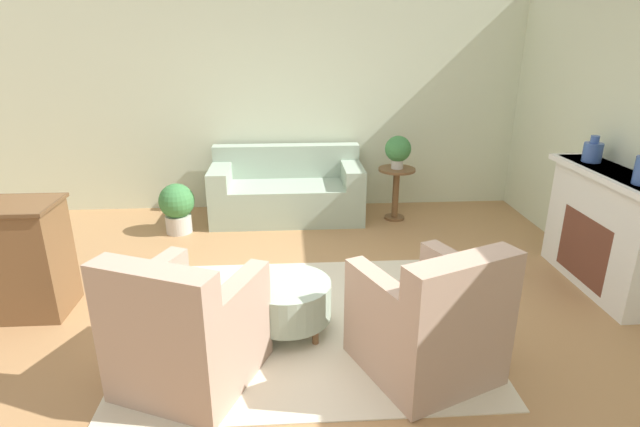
{
  "coord_description": "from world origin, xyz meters",
  "views": [
    {
      "loc": [
        -0.12,
        -3.51,
        2.23
      ],
      "look_at": [
        0.15,
        0.55,
        0.75
      ],
      "focal_mm": 28.0,
      "sensor_mm": 36.0,
      "label": 1
    }
  ],
  "objects_px": {
    "armchair_right": "(430,325)",
    "potted_plant_on_side_table": "(398,150)",
    "armchair_left": "(186,334)",
    "ottoman_table": "(288,300)",
    "vase_mantel_near": "(593,151)",
    "potted_plant_floor": "(177,206)",
    "side_table": "(396,186)",
    "couch": "(287,192)"
  },
  "relations": [
    {
      "from": "armchair_left",
      "to": "side_table",
      "type": "bearing_deg",
      "value": 56.05
    },
    {
      "from": "ottoman_table",
      "to": "potted_plant_on_side_table",
      "type": "relative_size",
      "value": 1.69
    },
    {
      "from": "couch",
      "to": "side_table",
      "type": "xyz_separation_m",
      "value": [
        1.35,
        -0.16,
        0.11
      ]
    },
    {
      "from": "armchair_left",
      "to": "ottoman_table",
      "type": "distance_m",
      "value": 0.88
    },
    {
      "from": "vase_mantel_near",
      "to": "potted_plant_on_side_table",
      "type": "height_order",
      "value": "vase_mantel_near"
    },
    {
      "from": "ottoman_table",
      "to": "potted_plant_floor",
      "type": "bearing_deg",
      "value": 120.48
    },
    {
      "from": "armchair_left",
      "to": "ottoman_table",
      "type": "relative_size",
      "value": 1.59
    },
    {
      "from": "armchair_right",
      "to": "potted_plant_on_side_table",
      "type": "relative_size",
      "value": 2.7
    },
    {
      "from": "armchair_right",
      "to": "side_table",
      "type": "bearing_deg",
      "value": 82.34
    },
    {
      "from": "armchair_left",
      "to": "potted_plant_floor",
      "type": "height_order",
      "value": "armchair_left"
    },
    {
      "from": "couch",
      "to": "potted_plant_on_side_table",
      "type": "relative_size",
      "value": 4.65
    },
    {
      "from": "vase_mantel_near",
      "to": "armchair_left",
      "type": "bearing_deg",
      "value": -156.79
    },
    {
      "from": "armchair_left",
      "to": "vase_mantel_near",
      "type": "xyz_separation_m",
      "value": [
        3.52,
        1.51,
        0.82
      ]
    },
    {
      "from": "side_table",
      "to": "vase_mantel_near",
      "type": "height_order",
      "value": "vase_mantel_near"
    },
    {
      "from": "ottoman_table",
      "to": "potted_plant_floor",
      "type": "distance_m",
      "value": 2.51
    },
    {
      "from": "armchair_right",
      "to": "side_table",
      "type": "xyz_separation_m",
      "value": [
        0.41,
        3.02,
        0.06
      ]
    },
    {
      "from": "armchair_left",
      "to": "ottoman_table",
      "type": "bearing_deg",
      "value": 40.59
    },
    {
      "from": "side_table",
      "to": "ottoman_table",
      "type": "bearing_deg",
      "value": -119.15
    },
    {
      "from": "armchair_left",
      "to": "vase_mantel_near",
      "type": "height_order",
      "value": "vase_mantel_near"
    },
    {
      "from": "vase_mantel_near",
      "to": "potted_plant_on_side_table",
      "type": "xyz_separation_m",
      "value": [
        -1.49,
        1.51,
        -0.3
      ]
    },
    {
      "from": "couch",
      "to": "ottoman_table",
      "type": "height_order",
      "value": "couch"
    },
    {
      "from": "vase_mantel_near",
      "to": "potted_plant_floor",
      "type": "relative_size",
      "value": 0.41
    },
    {
      "from": "vase_mantel_near",
      "to": "armchair_right",
      "type": "bearing_deg",
      "value": -141.45
    },
    {
      "from": "side_table",
      "to": "potted_plant_floor",
      "type": "relative_size",
      "value": 1.11
    },
    {
      "from": "couch",
      "to": "ottoman_table",
      "type": "relative_size",
      "value": 2.75
    },
    {
      "from": "vase_mantel_near",
      "to": "potted_plant_on_side_table",
      "type": "distance_m",
      "value": 2.14
    },
    {
      "from": "armchair_right",
      "to": "ottoman_table",
      "type": "relative_size",
      "value": 1.59
    },
    {
      "from": "ottoman_table",
      "to": "potted_plant_on_side_table",
      "type": "height_order",
      "value": "potted_plant_on_side_table"
    },
    {
      "from": "couch",
      "to": "armchair_left",
      "type": "bearing_deg",
      "value": -102.02
    },
    {
      "from": "side_table",
      "to": "potted_plant_on_side_table",
      "type": "height_order",
      "value": "potted_plant_on_side_table"
    },
    {
      "from": "potted_plant_floor",
      "to": "side_table",
      "type": "bearing_deg",
      "value": 6.04
    },
    {
      "from": "armchair_right",
      "to": "side_table",
      "type": "distance_m",
      "value": 3.04
    },
    {
      "from": "armchair_left",
      "to": "side_table",
      "type": "xyz_separation_m",
      "value": [
        2.03,
        3.02,
        0.06
      ]
    },
    {
      "from": "armchair_right",
      "to": "vase_mantel_near",
      "type": "relative_size",
      "value": 4.41
    },
    {
      "from": "ottoman_table",
      "to": "potted_plant_floor",
      "type": "height_order",
      "value": "potted_plant_floor"
    },
    {
      "from": "ottoman_table",
      "to": "couch",
      "type": "bearing_deg",
      "value": 89.8
    },
    {
      "from": "armchair_right",
      "to": "potted_plant_floor",
      "type": "relative_size",
      "value": 1.83
    },
    {
      "from": "ottoman_table",
      "to": "potted_plant_on_side_table",
      "type": "xyz_separation_m",
      "value": [
        1.36,
        2.44,
        0.62
      ]
    },
    {
      "from": "armchair_right",
      "to": "potted_plant_on_side_table",
      "type": "xyz_separation_m",
      "value": [
        0.41,
        3.02,
        0.52
      ]
    },
    {
      "from": "couch",
      "to": "ottoman_table",
      "type": "distance_m",
      "value": 2.61
    },
    {
      "from": "armchair_left",
      "to": "armchair_right",
      "type": "height_order",
      "value": "same"
    },
    {
      "from": "potted_plant_on_side_table",
      "to": "vase_mantel_near",
      "type": "bearing_deg",
      "value": -45.43
    }
  ]
}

